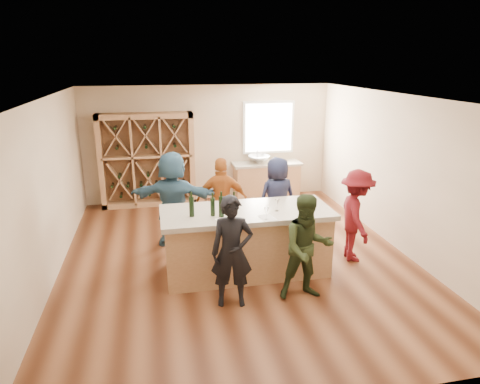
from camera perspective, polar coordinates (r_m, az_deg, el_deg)
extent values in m
cube|color=brown|center=(7.73, -0.43, -9.00)|extent=(6.00, 7.00, 0.10)
cube|color=white|center=(6.95, -0.49, 12.95)|extent=(6.00, 7.00, 0.10)
cube|color=#C8B091|center=(10.62, -4.21, 6.54)|extent=(6.00, 0.10, 2.80)
cube|color=#C8B091|center=(4.04, 9.64, -12.31)|extent=(6.00, 0.10, 2.80)
cube|color=#C8B091|center=(7.29, -24.70, -0.07)|extent=(0.10, 7.00, 2.80)
cube|color=#C8B091|center=(8.34, 20.59, 2.46)|extent=(0.10, 7.00, 2.80)
cube|color=white|center=(10.78, 3.82, 8.59)|extent=(1.30, 0.06, 1.30)
cube|color=white|center=(10.75, 3.87, 8.56)|extent=(1.18, 0.01, 1.18)
cube|color=#AA7B51|center=(10.33, -12.26, 4.17)|extent=(2.20, 0.45, 2.20)
cube|color=#AA7B51|center=(10.78, 3.55, 1.41)|extent=(1.60, 0.58, 0.86)
cube|color=#A59B88|center=(10.67, 3.59, 3.79)|extent=(1.70, 0.62, 0.06)
imported|color=silver|center=(10.59, 2.56, 4.39)|extent=(0.54, 0.54, 0.19)
cylinder|color=silver|center=(10.75, 2.33, 4.89)|extent=(0.02, 0.02, 0.30)
cube|color=#AA7B51|center=(7.02, 0.86, -6.89)|extent=(2.60, 1.00, 1.00)
cube|color=#A59B88|center=(6.82, 0.88, -2.75)|extent=(2.72, 1.12, 0.08)
cylinder|color=black|center=(6.53, -6.47, -1.95)|extent=(0.10, 0.10, 0.31)
cylinder|color=black|center=(6.53, -3.66, -1.99)|extent=(0.09, 0.09, 0.29)
cylinder|color=black|center=(6.49, -2.50, -1.96)|extent=(0.10, 0.10, 0.32)
cylinder|color=black|center=(6.52, -0.80, -1.90)|extent=(0.08, 0.08, 0.30)
cone|color=white|center=(6.32, -1.48, -3.09)|extent=(0.08, 0.08, 0.19)
cone|color=white|center=(6.38, 3.52, -2.88)|extent=(0.09, 0.09, 0.20)
cone|color=white|center=(6.57, 7.98, -2.58)|extent=(0.08, 0.08, 0.17)
cone|color=white|center=(6.77, 4.98, -1.76)|extent=(0.08, 0.08, 0.19)
cone|color=white|center=(6.82, 9.07, -1.88)|extent=(0.08, 0.08, 0.16)
cube|color=white|center=(6.34, -1.87, -3.93)|extent=(0.31, 0.37, 0.00)
cube|color=white|center=(6.49, 3.71, -3.46)|extent=(0.26, 0.32, 0.00)
cube|color=white|center=(6.66, 8.80, -3.08)|extent=(0.28, 0.33, 0.00)
imported|color=black|center=(6.01, -1.08, -8.00)|extent=(0.64, 0.51, 1.62)
imported|color=#263319|center=(6.25, 8.97, -7.35)|extent=(0.78, 0.45, 1.58)
imported|color=#590F14|center=(7.62, 15.20, -3.05)|extent=(0.66, 1.11, 1.61)
imported|color=#994C19|center=(8.06, -2.38, -1.17)|extent=(1.04, 0.65, 1.65)
imported|color=#191E38|center=(8.36, 4.97, -0.73)|extent=(0.86, 0.65, 1.60)
imported|color=#335972|center=(8.01, -8.89, -0.92)|extent=(1.77, 1.01, 1.80)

